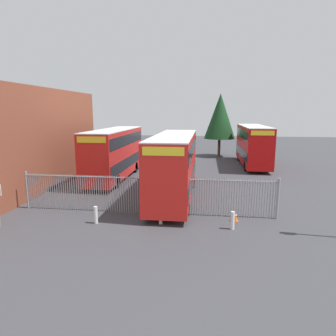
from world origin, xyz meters
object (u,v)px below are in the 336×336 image
object	(u,v)px
double_decker_bus_behind_fence_left	(115,152)
traffic_cone_by_gate	(235,216)
bollard_center_front	(161,215)
bollard_near_right	(233,220)
bollard_near_left	(96,215)
double_decker_bus_near_gate	(174,164)
double_decker_bus_behind_fence_right	(253,144)

from	to	relation	value
double_decker_bus_behind_fence_left	traffic_cone_by_gate	world-z (taller)	double_decker_bus_behind_fence_left
bollard_center_front	traffic_cone_by_gate	xyz separation A→B (m)	(4.01, 0.88, -0.19)
traffic_cone_by_gate	bollard_near_right	bearing A→B (deg)	-101.67
traffic_cone_by_gate	bollard_near_left	bearing A→B (deg)	-170.26
double_decker_bus_behind_fence_left	traffic_cone_by_gate	size ratio (longest dim) A/B	18.32
double_decker_bus_near_gate	traffic_cone_by_gate	world-z (taller)	double_decker_bus_near_gate
double_decker_bus_behind_fence_right	traffic_cone_by_gate	distance (m)	18.39
double_decker_bus_behind_fence_left	double_decker_bus_near_gate	bearing A→B (deg)	-43.05
double_decker_bus_behind_fence_right	traffic_cone_by_gate	xyz separation A→B (m)	(-3.50, -17.93, -2.13)
double_decker_bus_near_gate	bollard_near_left	distance (m)	6.76
bollard_center_front	traffic_cone_by_gate	distance (m)	4.11
double_decker_bus_behind_fence_left	double_decker_bus_behind_fence_right	distance (m)	15.65
double_decker_bus_near_gate	bollard_near_left	xyz separation A→B (m)	(-3.68, -5.32, -1.95)
double_decker_bus_behind_fence_left	bollard_near_right	size ratio (longest dim) A/B	11.38
double_decker_bus_behind_fence_right	bollard_center_front	world-z (taller)	double_decker_bus_behind_fence_right
bollard_near_left	bollard_center_front	distance (m)	3.50
double_decker_bus_behind_fence_right	double_decker_bus_near_gate	bearing A→B (deg)	-117.74
double_decker_bus_near_gate	traffic_cone_by_gate	xyz separation A→B (m)	(3.80, -4.04, -2.13)
bollard_center_front	traffic_cone_by_gate	size ratio (longest dim) A/B	1.61
double_decker_bus_behind_fence_right	bollard_near_left	distance (m)	22.22
bollard_near_left	bollard_near_right	size ratio (longest dim) A/B	1.00
double_decker_bus_behind_fence_left	double_decker_bus_behind_fence_right	size ratio (longest dim) A/B	1.00
double_decker_bus_behind_fence_right	bollard_near_left	size ratio (longest dim) A/B	11.38
bollard_near_right	traffic_cone_by_gate	xyz separation A→B (m)	(0.25, 1.19, -0.19)
double_decker_bus_behind_fence_right	bollard_center_front	distance (m)	20.35
bollard_center_front	bollard_near_right	world-z (taller)	same
double_decker_bus_near_gate	bollard_center_front	bearing A→B (deg)	-92.43
bollard_near_left	bollard_center_front	world-z (taller)	same
bollard_center_front	double_decker_bus_near_gate	bearing A→B (deg)	87.57
double_decker_bus_near_gate	double_decker_bus_behind_fence_right	distance (m)	15.70
double_decker_bus_behind_fence_right	bollard_near_right	xyz separation A→B (m)	(-3.75, -19.12, -1.95)
double_decker_bus_behind_fence_left	traffic_cone_by_gate	distance (m)	13.81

